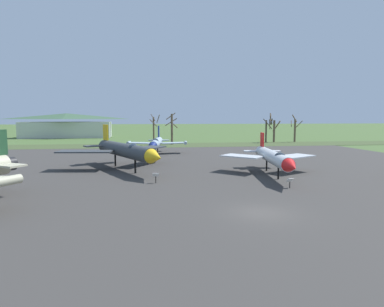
{
  "coord_description": "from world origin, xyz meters",
  "views": [
    {
      "loc": [
        -7.69,
        -20.86,
        6.45
      ],
      "look_at": [
        -2.24,
        17.13,
        2.24
      ],
      "focal_mm": 30.97,
      "sensor_mm": 36.0,
      "label": 1
    }
  ],
  "objects_px": {
    "jet_fighter_front_left": "(273,157)",
    "jet_fighter_rear_right": "(156,143)",
    "info_placard_front_right": "(156,177)",
    "visitor_building": "(67,126)",
    "info_placard_rear_right": "(152,156)",
    "info_placard_front_left": "(290,182)",
    "jet_fighter_front_right": "(125,150)"
  },
  "relations": [
    {
      "from": "jet_fighter_front_left",
      "to": "jet_fighter_front_right",
      "type": "xyz_separation_m",
      "value": [
        -16.38,
        6.31,
        0.41
      ]
    },
    {
      "from": "info_placard_front_right",
      "to": "jet_fighter_front_right",
      "type": "bearing_deg",
      "value": 111.04
    },
    {
      "from": "jet_fighter_front_left",
      "to": "jet_fighter_rear_right",
      "type": "height_order",
      "value": "jet_fighter_rear_right"
    },
    {
      "from": "jet_fighter_front_right",
      "to": "visitor_building",
      "type": "height_order",
      "value": "visitor_building"
    },
    {
      "from": "jet_fighter_front_left",
      "to": "jet_fighter_front_right",
      "type": "relative_size",
      "value": 0.9
    },
    {
      "from": "info_placard_front_left",
      "to": "visitor_building",
      "type": "bearing_deg",
      "value": 114.46
    },
    {
      "from": "jet_fighter_rear_right",
      "to": "info_placard_front_left",
      "type": "bearing_deg",
      "value": -69.49
    },
    {
      "from": "jet_fighter_rear_right",
      "to": "info_placard_front_right",
      "type": "bearing_deg",
      "value": -92.18
    },
    {
      "from": "info_placard_rear_right",
      "to": "visitor_building",
      "type": "xyz_separation_m",
      "value": [
        -25.61,
        60.66,
        3.11
      ]
    },
    {
      "from": "jet_fighter_front_left",
      "to": "visitor_building",
      "type": "relative_size",
      "value": 0.53
    },
    {
      "from": "info_placard_front_left",
      "to": "info_placard_rear_right",
      "type": "relative_size",
      "value": 0.95
    },
    {
      "from": "info_placard_front_left",
      "to": "visitor_building",
      "type": "relative_size",
      "value": 0.03
    },
    {
      "from": "info_placard_front_right",
      "to": "info_placard_front_left",
      "type": "bearing_deg",
      "value": -18.58
    },
    {
      "from": "jet_fighter_front_left",
      "to": "info_placard_front_left",
      "type": "relative_size",
      "value": 15.86
    },
    {
      "from": "jet_fighter_rear_right",
      "to": "jet_fighter_front_left",
      "type": "bearing_deg",
      "value": -62.32
    },
    {
      "from": "jet_fighter_front_left",
      "to": "info_placard_front_left",
      "type": "height_order",
      "value": "jet_fighter_front_left"
    },
    {
      "from": "info_placard_rear_right",
      "to": "jet_fighter_rear_right",
      "type": "bearing_deg",
      "value": 83.64
    },
    {
      "from": "info_placard_front_right",
      "to": "visitor_building",
      "type": "distance_m",
      "value": 82.47
    },
    {
      "from": "info_placard_front_right",
      "to": "visitor_building",
      "type": "xyz_separation_m",
      "value": [
        -25.51,
        78.37,
        3.04
      ]
    },
    {
      "from": "jet_fighter_front_right",
      "to": "info_placard_rear_right",
      "type": "distance_m",
      "value": 9.75
    },
    {
      "from": "visitor_building",
      "to": "info_placard_rear_right",
      "type": "bearing_deg",
      "value": -67.11
    },
    {
      "from": "info_placard_front_left",
      "to": "jet_fighter_front_right",
      "type": "bearing_deg",
      "value": 140.14
    },
    {
      "from": "jet_fighter_front_left",
      "to": "jet_fighter_front_right",
      "type": "height_order",
      "value": "jet_fighter_front_right"
    },
    {
      "from": "jet_fighter_rear_right",
      "to": "visitor_building",
      "type": "distance_m",
      "value": 59.23
    },
    {
      "from": "jet_fighter_front_left",
      "to": "info_placard_rear_right",
      "type": "relative_size",
      "value": 15.06
    },
    {
      "from": "info_placard_rear_right",
      "to": "visitor_building",
      "type": "bearing_deg",
      "value": 112.89
    },
    {
      "from": "info_placard_front_right",
      "to": "info_placard_rear_right",
      "type": "height_order",
      "value": "info_placard_front_right"
    },
    {
      "from": "info_placard_front_right",
      "to": "info_placard_rear_right",
      "type": "bearing_deg",
      "value": 89.65
    },
    {
      "from": "info_placard_front_left",
      "to": "visitor_building",
      "type": "distance_m",
      "value": 90.58
    },
    {
      "from": "info_placard_front_left",
      "to": "info_placard_rear_right",
      "type": "bearing_deg",
      "value": 118.64
    },
    {
      "from": "info_placard_front_right",
      "to": "info_placard_rear_right",
      "type": "relative_size",
      "value": 1.04
    },
    {
      "from": "info_placard_front_left",
      "to": "jet_fighter_rear_right",
      "type": "bearing_deg",
      "value": 110.51
    }
  ]
}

